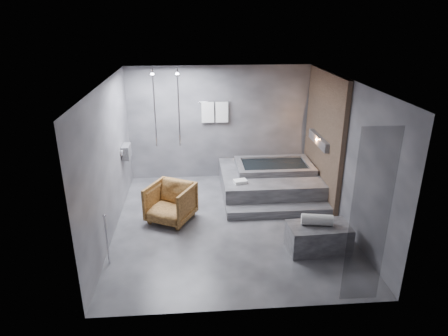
{
  "coord_description": "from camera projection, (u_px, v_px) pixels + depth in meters",
  "views": [
    {
      "loc": [
        -0.68,
        -7.02,
        3.95
      ],
      "look_at": [
        -0.1,
        0.3,
        1.08
      ],
      "focal_mm": 32.0,
      "sensor_mm": 36.0,
      "label": 1
    }
  ],
  "objects": [
    {
      "name": "driftwood_chair",
      "position": [
        171.0,
        203.0,
        8.0
      ],
      "size": [
        1.12,
        1.13,
        0.77
      ],
      "primitive_type": "imported",
      "rotation": [
        0.0,
        0.0,
        -0.47
      ],
      "color": "#4E2F13",
      "rests_on": "ground"
    },
    {
      "name": "rolled_towel",
      "position": [
        317.0,
        220.0,
        6.95
      ],
      "size": [
        0.57,
        0.29,
        0.19
      ],
      "primitive_type": "cylinder",
      "rotation": [
        0.0,
        1.57,
        -0.19
      ],
      "color": "silver",
      "rests_on": "concrete_bench"
    },
    {
      "name": "tub_deck",
      "position": [
        269.0,
        182.0,
        9.34
      ],
      "size": [
        2.2,
        2.0,
        0.5
      ],
      "primitive_type": "cube",
      "color": "#37373A",
      "rests_on": "ground"
    },
    {
      "name": "concrete_bench",
      "position": [
        318.0,
        238.0,
        7.04
      ],
      "size": [
        1.1,
        0.64,
        0.48
      ],
      "primitive_type": "cube",
      "rotation": [
        0.0,
        0.0,
        0.05
      ],
      "color": "#333335",
      "rests_on": "ground"
    },
    {
      "name": "tub_step",
      "position": [
        279.0,
        211.0,
        8.3
      ],
      "size": [
        2.2,
        0.36,
        0.18
      ],
      "primitive_type": "cube",
      "color": "#37373A",
      "rests_on": "ground"
    },
    {
      "name": "room",
      "position": [
        250.0,
        137.0,
        7.63
      ],
      "size": [
        5.0,
        5.04,
        2.82
      ],
      "color": "#323234",
      "rests_on": "ground"
    },
    {
      "name": "deck_towel",
      "position": [
        240.0,
        182.0,
        8.62
      ],
      "size": [
        0.31,
        0.26,
        0.07
      ],
      "primitive_type": "cube",
      "rotation": [
        0.0,
        0.0,
        0.23
      ],
      "color": "white",
      "rests_on": "tub_deck"
    }
  ]
}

